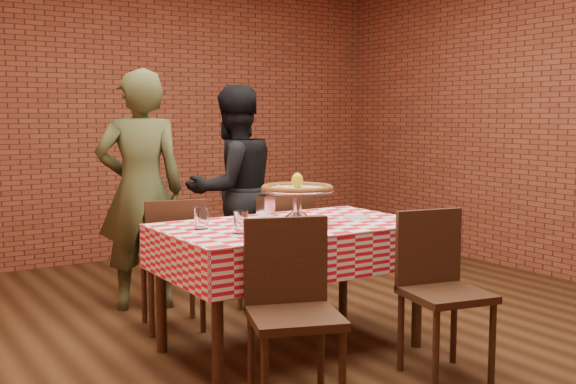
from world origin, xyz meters
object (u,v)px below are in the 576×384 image
at_px(water_glass_right, 201,218).
at_px(diner_olive, 141,190).
at_px(pizza_stand, 297,207).
at_px(water_glass_left, 241,222).
at_px(table, 291,288).
at_px(chair_far_right, 275,249).
at_px(chair_far_left, 172,263).
at_px(diner_black, 233,190).
at_px(chair_near_right, 446,297).
at_px(pizza, 297,189).
at_px(condiment_caddy, 266,206).
at_px(chair_near_left, 295,318).

relative_size(water_glass_right, diner_olive, 0.07).
bearing_deg(pizza_stand, water_glass_left, -163.58).
xyz_separation_m(table, chair_far_right, (0.35, 0.75, 0.07)).
bearing_deg(chair_far_left, water_glass_left, 103.58).
bearing_deg(diner_olive, diner_black, -164.01).
height_order(pizza_stand, chair_far_left, pizza_stand).
xyz_separation_m(water_glass_left, chair_far_right, (0.76, 0.90, -0.37)).
bearing_deg(chair_near_right, table, 130.54).
bearing_deg(water_glass_left, table, 19.03).
height_order(pizza_stand, water_glass_left, pizza_stand).
bearing_deg(diner_olive, pizza, 124.01).
distance_m(pizza_stand, condiment_caddy, 0.35).
distance_m(water_glass_right, chair_near_right, 1.40).
distance_m(condiment_caddy, chair_far_right, 0.65).
distance_m(table, chair_far_right, 0.84).
bearing_deg(water_glass_right, diner_olive, 84.92).
bearing_deg(chair_near_left, chair_near_right, 14.08).
relative_size(pizza_stand, chair_far_left, 0.51).
relative_size(chair_far_left, diner_olive, 0.50).
height_order(pizza, chair_far_left, pizza).
bearing_deg(chair_far_left, chair_far_right, -168.27).
distance_m(pizza_stand, chair_near_right, 1.00).
xyz_separation_m(table, chair_far_left, (-0.42, 0.77, 0.06)).
relative_size(pizza_stand, water_glass_right, 3.57).
bearing_deg(chair_near_left, water_glass_left, 106.10).
height_order(chair_near_left, chair_far_right, chair_near_left).
relative_size(pizza, chair_far_right, 0.47).
bearing_deg(condiment_caddy, chair_far_left, 120.62).
bearing_deg(chair_near_right, water_glass_left, 153.54).
relative_size(pizza, water_glass_right, 3.43).
bearing_deg(table, chair_far_left, 118.72).
height_order(table, diner_black, diner_black).
xyz_separation_m(chair_far_left, diner_olive, (0.01, 0.57, 0.42)).
xyz_separation_m(condiment_caddy, diner_olive, (-0.44, 1.00, 0.03)).
bearing_deg(table, water_glass_right, 167.70).
xyz_separation_m(water_glass_right, condiment_caddy, (0.55, 0.22, 0.00)).
xyz_separation_m(water_glass_right, diner_olive, (0.11, 1.22, 0.04)).
bearing_deg(pizza, chair_far_right, 67.76).
height_order(water_glass_right, chair_far_right, chair_far_right).
xyz_separation_m(pizza_stand, water_glass_left, (-0.45, -0.13, -0.04)).
height_order(table, chair_far_right, chair_far_right).
bearing_deg(condiment_caddy, diner_olive, 98.31).
height_order(chair_near_left, diner_black, diner_black).
relative_size(table, diner_olive, 0.87).
xyz_separation_m(water_glass_left, water_glass_right, (-0.11, 0.25, 0.00)).
bearing_deg(condiment_caddy, water_glass_right, -173.58).
xyz_separation_m(chair_far_right, diner_olive, (-0.76, 0.58, 0.41)).
bearing_deg(diner_black, water_glass_right, 50.40).
bearing_deg(diner_black, diner_olive, -4.11).
height_order(table, pizza, pizza).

